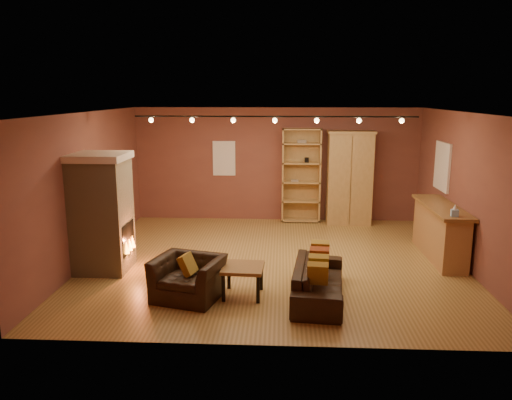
# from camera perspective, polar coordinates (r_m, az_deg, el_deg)

# --- Properties ---
(floor) EXTENTS (7.00, 7.00, 0.00)m
(floor) POSITION_cam_1_polar(r_m,az_deg,el_deg) (9.58, 2.02, -7.01)
(floor) COLOR olive
(floor) RESTS_ON ground
(ceiling) EXTENTS (7.00, 7.00, 0.00)m
(ceiling) POSITION_cam_1_polar(r_m,az_deg,el_deg) (9.06, 2.15, 9.97)
(ceiling) COLOR brown
(ceiling) RESTS_ON back_wall
(back_wall) EXTENTS (7.00, 0.02, 2.80)m
(back_wall) POSITION_cam_1_polar(r_m,az_deg,el_deg) (12.43, 2.33, 4.06)
(back_wall) COLOR brown
(back_wall) RESTS_ON floor
(left_wall) EXTENTS (0.02, 6.50, 2.80)m
(left_wall) POSITION_cam_1_polar(r_m,az_deg,el_deg) (9.91, -18.60, 1.37)
(left_wall) COLOR brown
(left_wall) RESTS_ON floor
(right_wall) EXTENTS (0.02, 6.50, 2.80)m
(right_wall) POSITION_cam_1_polar(r_m,az_deg,el_deg) (9.81, 22.98, 0.94)
(right_wall) COLOR brown
(right_wall) RESTS_ON floor
(fireplace) EXTENTS (1.01, 0.98, 2.12)m
(fireplace) POSITION_cam_1_polar(r_m,az_deg,el_deg) (9.27, -17.16, -1.39)
(fireplace) COLOR tan
(fireplace) RESTS_ON floor
(back_window) EXTENTS (0.56, 0.04, 0.86)m
(back_window) POSITION_cam_1_polar(r_m,az_deg,el_deg) (12.47, -3.67, 4.77)
(back_window) COLOR white
(back_window) RESTS_ON back_wall
(bookcase) EXTENTS (0.95, 0.37, 2.31)m
(bookcase) POSITION_cam_1_polar(r_m,az_deg,el_deg) (12.35, 5.18, 2.91)
(bookcase) COLOR tan
(bookcase) RESTS_ON floor
(armoire) EXTENTS (1.12, 0.64, 2.27)m
(armoire) POSITION_cam_1_polar(r_m,az_deg,el_deg) (12.29, 10.62, 2.54)
(armoire) COLOR tan
(armoire) RESTS_ON floor
(bar_counter) EXTENTS (0.59, 2.17, 1.04)m
(bar_counter) POSITION_cam_1_polar(r_m,az_deg,el_deg) (10.27, 20.26, -3.37)
(bar_counter) COLOR tan
(bar_counter) RESTS_ON floor
(tissue_box) EXTENTS (0.15, 0.15, 0.23)m
(tissue_box) POSITION_cam_1_polar(r_m,az_deg,el_deg) (9.32, 21.77, -1.20)
(tissue_box) COLOR #91BFE9
(tissue_box) RESTS_ON bar_counter
(right_window) EXTENTS (0.05, 0.90, 1.00)m
(right_window) POSITION_cam_1_polar(r_m,az_deg,el_deg) (11.07, 20.52, 3.62)
(right_window) COLOR white
(right_window) RESTS_ON right_wall
(loveseat) EXTENTS (0.75, 1.95, 0.78)m
(loveseat) POSITION_cam_1_polar(r_m,az_deg,el_deg) (7.89, 7.18, -8.42)
(loveseat) COLOR black
(loveseat) RESTS_ON floor
(armchair) EXTENTS (1.14, 0.89, 0.88)m
(armchair) POSITION_cam_1_polar(r_m,az_deg,el_deg) (7.86, -7.79, -8.05)
(armchair) COLOR black
(armchair) RESTS_ON floor
(coffee_table) EXTENTS (0.67, 0.67, 0.48)m
(coffee_table) POSITION_cam_1_polar(r_m,az_deg,el_deg) (7.91, -1.51, -8.06)
(coffee_table) COLOR olive
(coffee_table) RESTS_ON floor
(track_rail) EXTENTS (5.20, 0.09, 0.13)m
(track_rail) POSITION_cam_1_polar(r_m,az_deg,el_deg) (9.27, 2.16, 9.29)
(track_rail) COLOR black
(track_rail) RESTS_ON ceiling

